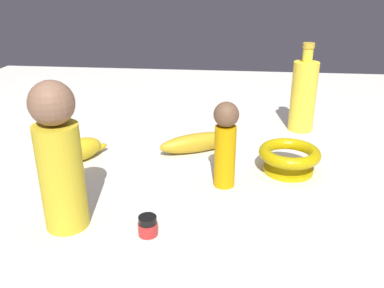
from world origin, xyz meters
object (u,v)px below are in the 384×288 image
at_px(person_figure_child, 225,143).
at_px(person_figure_adult, 59,158).
at_px(bottle_tall, 303,95).
at_px(banana, 198,142).
at_px(nail_polish_jar, 148,226).
at_px(cat_figurine, 73,149).
at_px(bowl, 289,156).

xyz_separation_m(person_figure_child, person_figure_adult, (0.18, -0.27, 0.03)).
relative_size(bottle_tall, person_figure_child, 1.34).
distance_m(banana, nail_polish_jar, 0.36).
xyz_separation_m(nail_polish_jar, person_figure_child, (-0.19, 0.12, 0.08)).
bearing_deg(banana, person_figure_child, -94.26).
distance_m(bottle_tall, person_figure_adult, 0.71).
xyz_separation_m(bottle_tall, person_figure_adult, (0.53, -0.47, 0.03)).
distance_m(person_figure_child, cat_figurine, 0.37).
bearing_deg(cat_figurine, nail_polish_jar, 41.34).
xyz_separation_m(banana, bowl, (0.09, 0.21, 0.01)).
distance_m(bottle_tall, person_figure_child, 0.40).
height_order(cat_figurine, person_figure_adult, person_figure_adult).
distance_m(bowl, person_figure_child, 0.17).
height_order(bottle_tall, nail_polish_jar, bottle_tall).
bearing_deg(cat_figurine, banana, 108.37).
bearing_deg(banana, cat_figurine, 171.21).
relative_size(person_figure_child, cat_figurine, 1.33).
bearing_deg(nail_polish_jar, person_figure_adult, -95.33).
height_order(banana, bottle_tall, bottle_tall).
relative_size(bowl, person_figure_adult, 0.52).
xyz_separation_m(bowl, cat_figurine, (0.01, -0.49, -0.00)).
bearing_deg(person_figure_adult, bottle_tall, 138.10).
distance_m(bottle_tall, cat_figurine, 0.62).
relative_size(banana, bowl, 1.45).
relative_size(bottle_tall, nail_polish_jar, 7.00).
distance_m(banana, bottle_tall, 0.34).
height_order(person_figure_child, person_figure_adult, person_figure_adult).
xyz_separation_m(banana, bottle_tall, (-0.18, 0.27, 0.08)).
xyz_separation_m(bottle_tall, cat_figurine, (0.28, -0.56, -0.07)).
relative_size(nail_polish_jar, cat_figurine, 0.26).
bearing_deg(bottle_tall, person_figure_child, -30.11).
distance_m(banana, cat_figurine, 0.30).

